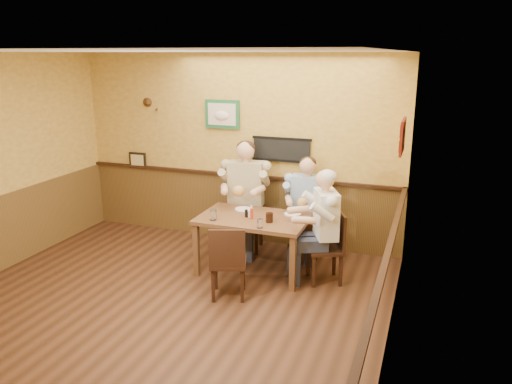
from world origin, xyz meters
TOP-DOWN VIEW (x-y plane):
  - room at (0.14, 0.17)m, footprint 5.02×5.03m
  - dining_table at (0.67, 1.42)m, footprint 1.40×0.90m
  - chair_back_left at (0.30, 2.11)m, footprint 0.54×0.54m
  - chair_back_right at (1.18, 2.21)m, footprint 0.45×0.45m
  - chair_right_end at (1.61, 1.43)m, footprint 0.55×0.55m
  - chair_near_side at (0.63, 0.66)m, footprint 0.52×0.52m
  - diner_tan_shirt at (0.30, 2.11)m, footprint 0.77×0.77m
  - diner_blue_polo at (1.18, 2.21)m, footprint 0.65×0.65m
  - diner_white_elder at (1.61, 1.43)m, footprint 0.79×0.79m
  - water_glass_left at (0.23, 1.14)m, footprint 0.11×0.11m
  - water_glass_mid at (0.88, 1.05)m, footprint 0.08×0.08m
  - cola_tumbler at (0.93, 1.29)m, footprint 0.10×0.10m
  - hot_sauce_bottle at (0.67, 1.34)m, footprint 0.04×0.04m
  - salt_shaker at (0.63, 1.38)m, footprint 0.04×0.04m
  - pepper_shaker at (0.58, 1.39)m, footprint 0.05×0.05m
  - plate_far_left at (0.43, 1.67)m, footprint 0.25×0.25m
  - plate_far_right at (1.12, 1.69)m, footprint 0.26×0.26m

SIDE VIEW (x-z plane):
  - chair_near_side at x=0.63m, z-range 0.00..0.89m
  - chair_back_right at x=1.18m, z-range 0.00..0.90m
  - chair_right_end at x=1.61m, z-range 0.00..0.91m
  - chair_back_left at x=0.30m, z-range 0.00..1.01m
  - diner_blue_polo at x=1.18m, z-range 0.00..1.28m
  - diner_white_elder at x=1.61m, z-range 0.00..1.30m
  - dining_table at x=0.67m, z-range 0.28..1.03m
  - diner_tan_shirt at x=0.30m, z-range 0.00..1.45m
  - plate_far_right at x=1.12m, z-range 0.75..0.76m
  - plate_far_left at x=0.43m, z-range 0.75..0.76m
  - salt_shaker at x=0.63m, z-range 0.75..0.84m
  - pepper_shaker at x=0.58m, z-range 0.75..0.85m
  - water_glass_mid at x=0.88m, z-range 0.75..0.86m
  - cola_tumbler at x=0.93m, z-range 0.75..0.87m
  - water_glass_left at x=0.23m, z-range 0.75..0.88m
  - hot_sauce_bottle at x=0.67m, z-range 0.75..0.91m
  - room at x=0.14m, z-range 0.28..3.09m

